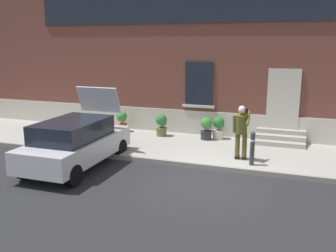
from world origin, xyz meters
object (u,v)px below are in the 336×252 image
object	(u,v)px
person_on_phone	(241,129)
bollard_near_person	(252,147)
planter_olive	(162,125)
planter_charcoal	(206,128)
hatchback_car_silver	(76,142)
planter_cream	(219,127)
planter_terracotta	(122,121)

from	to	relation	value
person_on_phone	bollard_near_person	bearing A→B (deg)	-39.95
planter_olive	planter_charcoal	bearing A→B (deg)	1.20
planter_olive	planter_charcoal	xyz separation A→B (m)	(1.81, 0.04, 0.00)
hatchback_car_silver	planter_cream	xyz separation A→B (m)	(3.53, 4.31, -0.19)
hatchback_car_silver	bollard_near_person	xyz separation A→B (m)	(5.13, 1.53, -0.09)
planter_olive	planter_charcoal	world-z (taller)	same
planter_terracotta	planter_olive	world-z (taller)	same
person_on_phone	planter_charcoal	world-z (taller)	person_on_phone
person_on_phone	hatchback_car_silver	bearing A→B (deg)	-151.71
person_on_phone	planter_cream	size ratio (longest dim) A/B	2.03
planter_olive	planter_charcoal	distance (m)	1.81
hatchback_car_silver	planter_cream	world-z (taller)	hatchback_car_silver
bollard_near_person	person_on_phone	size ratio (longest dim) A/B	0.60
bollard_near_person	person_on_phone	distance (m)	0.73
bollard_near_person	planter_cream	bearing A→B (deg)	119.86
person_on_phone	planter_cream	world-z (taller)	person_on_phone
hatchback_car_silver	planter_cream	size ratio (longest dim) A/B	4.73
planter_cream	planter_olive	bearing A→B (deg)	-172.35
planter_cream	bollard_near_person	bearing A→B (deg)	-60.14
planter_terracotta	hatchback_car_silver	bearing A→B (deg)	-83.18
bollard_near_person	planter_terracotta	xyz separation A→B (m)	(-5.62, 2.63, -0.11)
bollard_near_person	planter_cream	distance (m)	3.21
bollard_near_person	planter_olive	distance (m)	4.55
hatchback_car_silver	planter_cream	distance (m)	5.58
bollard_near_person	planter_olive	xyz separation A→B (m)	(-3.82, 2.48, -0.11)
bollard_near_person	planter_olive	world-z (taller)	bollard_near_person
person_on_phone	planter_charcoal	distance (m)	2.70
person_on_phone	planter_terracotta	bearing A→B (deg)	162.86
person_on_phone	planter_charcoal	bearing A→B (deg)	133.25
hatchback_car_silver	person_on_phone	xyz separation A→B (m)	(4.72, 1.95, 0.35)
person_on_phone	planter_cream	xyz separation A→B (m)	(-1.19, 2.36, -0.54)
person_on_phone	planter_olive	distance (m)	4.03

